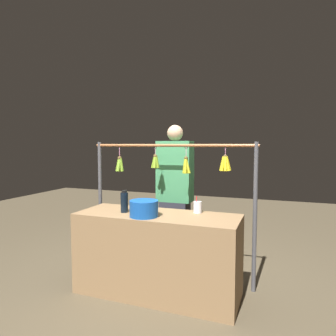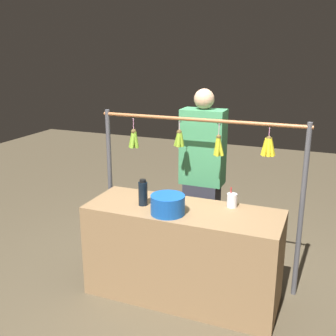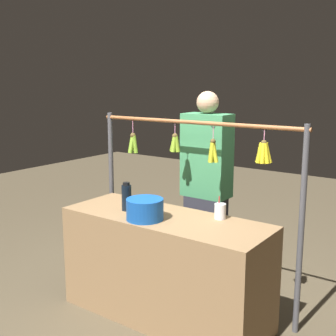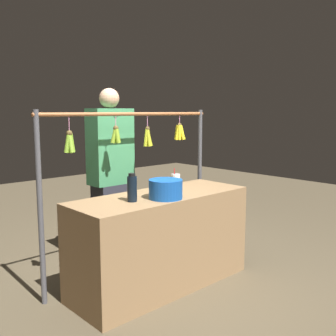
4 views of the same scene
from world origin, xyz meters
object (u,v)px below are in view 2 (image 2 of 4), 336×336
(drink_cup, at_px, (232,200))
(vendor_person, at_px, (202,180))
(water_bottle, at_px, (143,193))
(blue_bucket, at_px, (168,205))

(drink_cup, distance_m, vendor_person, 0.64)
(water_bottle, relative_size, drink_cup, 1.33)
(water_bottle, relative_size, vendor_person, 0.13)
(blue_bucket, bearing_deg, drink_cup, -142.49)
(vendor_person, bearing_deg, drink_cup, 130.45)
(blue_bucket, distance_m, drink_cup, 0.57)
(blue_bucket, bearing_deg, vendor_person, -92.22)
(water_bottle, distance_m, vendor_person, 0.79)
(water_bottle, height_order, vendor_person, vendor_person)
(water_bottle, distance_m, drink_cup, 0.76)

